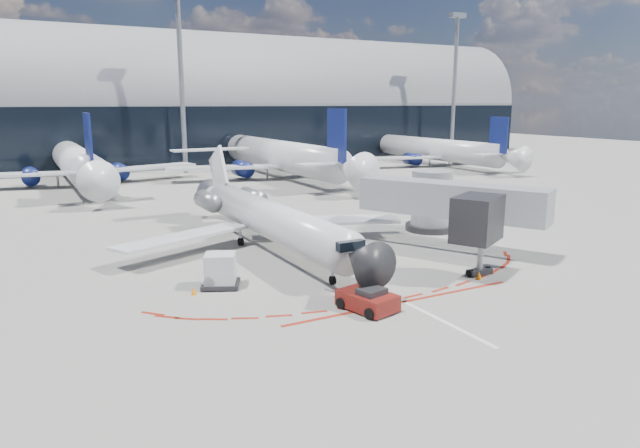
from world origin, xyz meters
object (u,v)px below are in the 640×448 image
ramp_worker (369,277)px  uld_container (220,271)px  regional_jet (265,217)px  pushback_tug (368,300)px

ramp_worker → uld_container: (-6.71, 4.75, 0.05)m
regional_jet → pushback_tug: size_ratio=5.72×
regional_jet → pushback_tug: (-0.46, -13.97, -1.70)m
pushback_tug → uld_container: uld_container is taller
uld_container → ramp_worker: bearing=-10.7°
ramp_worker → regional_jet: bearing=-128.9°
regional_jet → pushback_tug: bearing=-91.9°
regional_jet → ramp_worker: size_ratio=14.62×
pushback_tug → ramp_worker: 2.60m
regional_jet → ramp_worker: 11.96m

